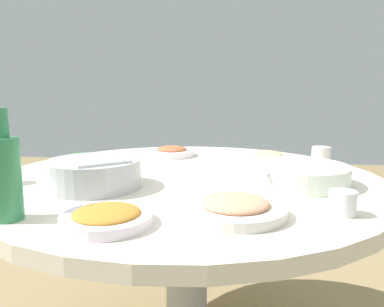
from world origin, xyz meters
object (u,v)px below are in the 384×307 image
green_bottle (6,176)px  tea_cup_side (321,155)px  round_dining_table (186,207)px  dish_shrimp (235,207)px  dish_noodles (265,155)px  soup_bowl (299,175)px  rice_bowl (94,173)px  tea_cup_near (3,172)px  dish_stirfry (172,152)px  dish_greens (80,160)px  tea_cup_far (343,203)px  dish_tofu_braise (107,217)px

green_bottle → tea_cup_side: size_ratio=3.47×
round_dining_table → green_bottle: green_bottle is taller
dish_shrimp → dish_noodles: bearing=171.0°
round_dining_table → soup_bowl: (0.06, 0.35, 0.14)m
dish_shrimp → green_bottle: bearing=-79.4°
rice_bowl → tea_cup_near: size_ratio=3.72×
dish_stirfry → tea_cup_near: 0.68m
rice_bowl → dish_greens: rice_bowl is taller
round_dining_table → dish_greens: 0.46m
green_bottle → round_dining_table: bearing=144.7°
tea_cup_far → green_bottle: bearing=-80.4°
rice_bowl → dish_greens: (-0.31, -0.18, -0.03)m
rice_bowl → tea_cup_near: 0.29m
dish_greens → tea_cup_side: size_ratio=2.73×
rice_bowl → tea_cup_near: rice_bowl is taller
soup_bowl → tea_cup_near: 0.90m
soup_bowl → dish_noodles: size_ratio=1.55×
round_dining_table → tea_cup_side: size_ratio=18.07×
round_dining_table → dish_shrimp: 0.43m
dish_shrimp → tea_cup_near: size_ratio=3.25×
soup_bowl → tea_cup_side: tea_cup_side is taller
dish_stirfry → dish_shrimp: 0.79m
round_dining_table → dish_tofu_braise: 0.50m
dish_noodles → green_bottle: (0.81, -0.61, 0.08)m
tea_cup_near → green_bottle: bearing=35.4°
round_dining_table → tea_cup_side: bearing=119.8°
dish_tofu_braise → round_dining_table: bearing=167.5°
tea_cup_near → dish_tofu_braise: bearing=55.5°
dish_shrimp → tea_cup_side: size_ratio=3.35×
rice_bowl → tea_cup_far: size_ratio=4.42×
dish_tofu_braise → tea_cup_far: tea_cup_far is taller
soup_bowl → green_bottle: size_ratio=1.21×
soup_bowl → tea_cup_near: bearing=-83.0°
round_dining_table → tea_cup_near: 0.58m
dish_noodles → tea_cup_far: bearing=10.8°
round_dining_table → dish_shrimp: size_ratio=5.40×
tea_cup_far → dish_shrimp: bearing=-82.5°
dish_greens → tea_cup_near: bearing=-21.2°
dish_stirfry → dish_greens: bearing=-52.5°
dish_stirfry → soup_bowl: bearing=47.8°
soup_bowl → tea_cup_far: bearing=11.2°
dish_noodles → tea_cup_side: (0.06, 0.21, 0.02)m
dish_stirfry → dish_shrimp: (0.74, 0.28, 0.00)m
dish_shrimp → tea_cup_side: tea_cup_side is taller
soup_bowl → tea_cup_side: (-0.34, 0.13, 0.00)m
tea_cup_near → dish_stirfry: bearing=141.6°
dish_stirfry → dish_tofu_braise: 0.83m
round_dining_table → soup_bowl: soup_bowl is taller
round_dining_table → dish_stirfry: 0.40m
green_bottle → tea_cup_near: size_ratio=3.37×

